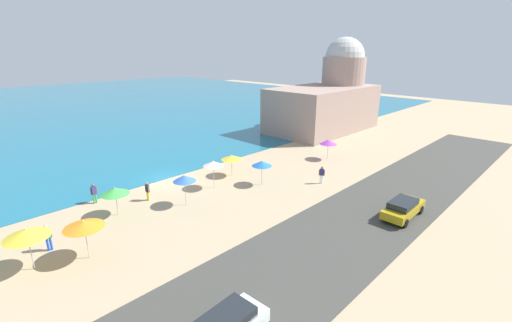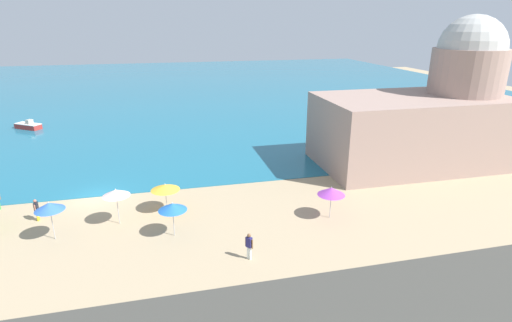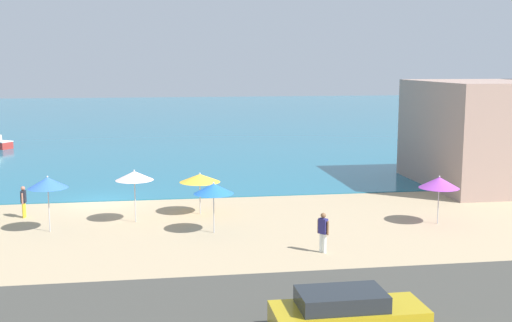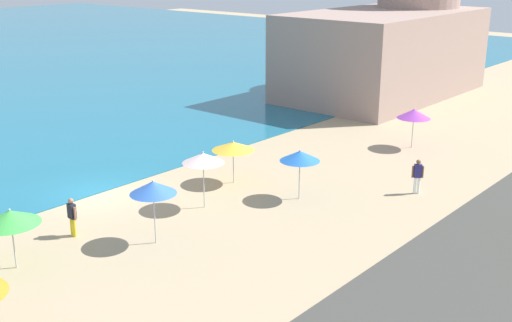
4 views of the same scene
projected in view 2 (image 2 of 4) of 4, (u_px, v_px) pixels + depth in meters
name	position (u px, v px, depth m)	size (l,w,h in m)	color
ground_plane	(97.00, 197.00, 32.40)	(160.00, 160.00, 0.00)	tan
sea	(132.00, 89.00, 82.83)	(150.00, 110.00, 0.05)	#1D6885
beach_umbrella_0	(172.00, 207.00, 25.91)	(1.88, 1.88, 2.42)	#B2B2B7
beach_umbrella_2	(165.00, 187.00, 29.42)	(2.14, 2.14, 2.21)	#B2B2B7
beach_umbrella_3	(49.00, 206.00, 25.41)	(1.85, 1.85, 2.68)	#B2B2B7
beach_umbrella_4	(116.00, 193.00, 27.40)	(1.89, 1.89, 2.66)	#B2B2B7
beach_umbrella_7	(331.00, 191.00, 28.35)	(1.97, 1.97, 2.42)	#B2B2B7
bather_0	(36.00, 209.00, 28.31)	(0.24, 0.57, 1.65)	gold
bather_1	(249.00, 245.00, 23.68)	(0.40, 0.46, 1.71)	white
skiff_nearshore	(28.00, 126.00, 52.51)	(3.84, 3.14, 1.25)	#B4312B
harbor_fortress	(431.00, 114.00, 39.01)	(17.90, 9.92, 14.13)	gray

